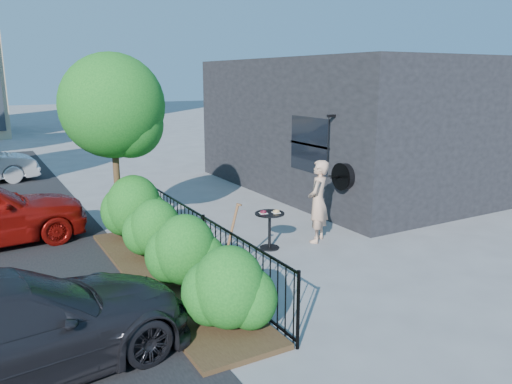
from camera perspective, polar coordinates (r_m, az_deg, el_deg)
ground at (r=9.93m, az=2.14°, el=-7.57°), size 120.00×120.00×0.00m
shop_building at (r=16.24m, az=10.46°, el=7.59°), size 6.22×9.00×4.00m
fence at (r=9.08m, az=-5.95°, el=-5.88°), size 0.05×6.05×1.10m
planting_bed at (r=9.03m, az=-10.00°, el=-9.66°), size 1.30×6.00×0.08m
shrubs at (r=8.92m, az=-9.78°, el=-5.42°), size 1.10×5.60×1.24m
patio_tree at (r=11.00m, az=-15.69°, el=8.77°), size 2.20×2.20×3.94m
cafe_table at (r=10.30m, az=1.57°, el=-3.67°), size 0.61×0.61×0.82m
woman at (r=10.74m, az=7.10°, el=-1.07°), size 0.77×0.74×1.78m
shovel at (r=8.75m, az=-3.22°, el=-6.22°), size 0.47×0.18×1.39m
car_darkgrey at (r=6.66m, az=-26.63°, el=-13.84°), size 4.67×2.48×1.29m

